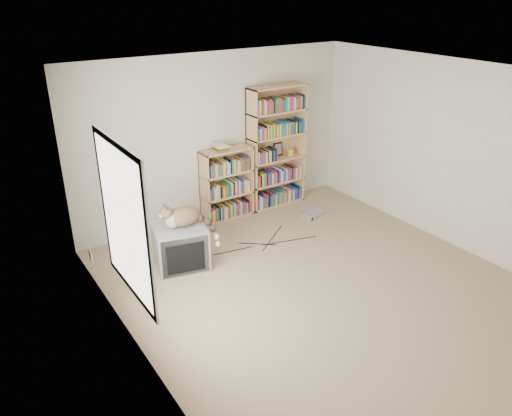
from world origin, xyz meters
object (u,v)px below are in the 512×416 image
cat (188,219)px  crt_tv (180,246)px  dvd_player (314,214)px  bookcase_short (226,186)px  bookcase_tall (276,150)px

cat → crt_tv: bearing=161.9°
dvd_player → bookcase_short: bearing=131.1°
bookcase_short → crt_tv: bearing=-142.4°
cat → bookcase_short: 1.54m
bookcase_short → dvd_player: 1.45m
bookcase_tall → bookcase_short: size_ratio=1.76×
bookcase_short → dvd_player: size_ratio=3.40×
crt_tv → dvd_player: size_ratio=2.33×
crt_tv → dvd_player: bearing=18.2°
bookcase_tall → cat: bearing=-154.0°
cat → dvd_player: size_ratio=2.06×
crt_tv → bookcase_tall: size_ratio=0.39×
crt_tv → dvd_player: (2.40, 0.22, -0.24)m
bookcase_short → dvd_player: bearing=-33.5°
bookcase_short → dvd_player: (1.14, -0.75, -0.47)m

